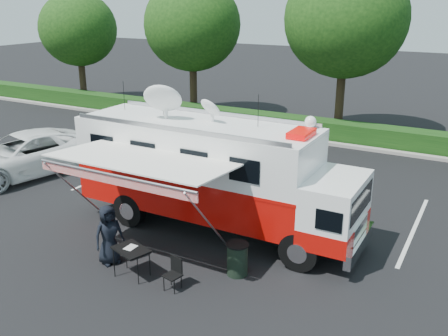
# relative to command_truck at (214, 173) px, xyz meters

# --- Properties ---
(ground_plane) EXTENTS (120.00, 120.00, 0.00)m
(ground_plane) POSITION_rel_command_truck_xyz_m (0.08, 0.00, -1.86)
(ground_plane) COLOR black
(ground_plane) RESTS_ON ground
(back_border) EXTENTS (60.00, 6.14, 8.87)m
(back_border) POSITION_rel_command_truck_xyz_m (1.22, 12.90, 3.14)
(back_border) COLOR #9E998E
(back_border) RESTS_ON ground_plane
(stall_lines) EXTENTS (24.12, 5.50, 0.01)m
(stall_lines) POSITION_rel_command_truck_xyz_m (-0.42, 3.00, -1.86)
(stall_lines) COLOR silver
(stall_lines) RESTS_ON ground_plane
(command_truck) EXTENTS (9.05, 2.49, 4.35)m
(command_truck) POSITION_rel_command_truck_xyz_m (0.00, 0.00, 0.00)
(command_truck) COLOR black
(command_truck) RESTS_ON ground_plane
(awning) EXTENTS (4.94, 2.56, 2.98)m
(awning) POSITION_rel_command_truck_xyz_m (-0.81, -2.59, 0.94)
(awning) COLOR white
(awning) RESTS_ON ground_plane
(white_suv) EXTENTS (4.28, 6.70, 1.72)m
(white_suv) POSITION_rel_command_truck_xyz_m (-9.39, 0.70, -1.86)
(white_suv) COLOR white
(white_suv) RESTS_ON ground_plane
(person) EXTENTS (0.83, 0.98, 1.70)m
(person) POSITION_rel_command_truck_xyz_m (-1.45, -3.23, -1.86)
(person) COLOR black
(person) RESTS_ON ground_plane
(folding_table) EXTENTS (1.11, 0.93, 0.81)m
(folding_table) POSITION_rel_command_truck_xyz_m (-0.47, -3.51, -1.10)
(folding_table) COLOR black
(folding_table) RESTS_ON ground_plane
(folding_chair) EXTENTS (0.46, 0.49, 0.83)m
(folding_chair) POSITION_rel_command_truck_xyz_m (0.83, -3.43, -1.38)
(folding_chair) COLOR black
(folding_chair) RESTS_ON ground_plane
(trash_bin) EXTENTS (0.60, 0.60, 0.89)m
(trash_bin) POSITION_rel_command_truck_xyz_m (1.91, -2.09, -1.41)
(trash_bin) COLOR black
(trash_bin) RESTS_ON ground_plane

